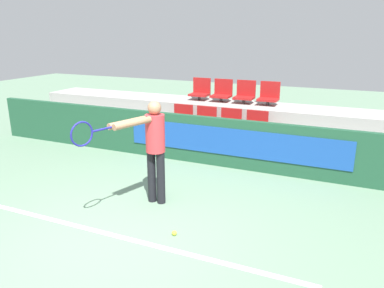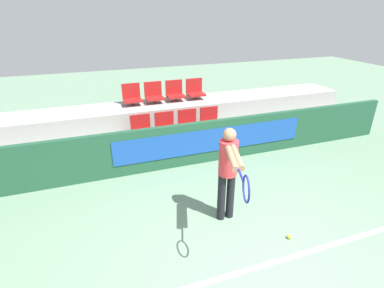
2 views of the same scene
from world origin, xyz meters
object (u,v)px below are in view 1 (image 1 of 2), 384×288
object	(u,v)px
stadium_chair_1	(205,121)
stadium_chair_2	(230,123)
stadium_chair_0	(182,118)
stadium_chair_4	(200,91)
stadium_chair_6	(245,94)
stadium_chair_7	(269,95)
stadium_chair_3	(256,126)
tennis_ball	(174,233)
stadium_chair_5	(222,92)
tennis_player	(151,143)

from	to	relation	value
stadium_chair_1	stadium_chair_2	bearing A→B (deg)	0.00
stadium_chair_0	stadium_chair_4	distance (m)	1.18
stadium_chair_6	stadium_chair_7	xyz separation A→B (m)	(0.57, 0.00, 0.00)
stadium_chair_3	stadium_chair_1	bearing A→B (deg)	180.00
stadium_chair_2	stadium_chair_3	bearing A→B (deg)	0.00
stadium_chair_2	stadium_chair_7	xyz separation A→B (m)	(0.57, 1.08, 0.47)
stadium_chair_7	tennis_ball	size ratio (longest dim) A/B	8.00
stadium_chair_0	stadium_chair_2	xyz separation A→B (m)	(1.13, 0.00, 0.00)
stadium_chair_3	stadium_chair_5	world-z (taller)	stadium_chair_5
stadium_chair_1	stadium_chair_2	world-z (taller)	same
stadium_chair_1	tennis_player	distance (m)	2.82
stadium_chair_3	tennis_player	world-z (taller)	tennis_player
stadium_chair_5	tennis_ball	size ratio (longest dim) A/B	8.00
tennis_player	tennis_ball	bearing A→B (deg)	-27.71
stadium_chair_2	stadium_chair_4	world-z (taller)	stadium_chair_4
stadium_chair_5	stadium_chair_7	world-z (taller)	same
stadium_chair_6	stadium_chair_7	bearing A→B (deg)	0.00
stadium_chair_3	stadium_chair_6	xyz separation A→B (m)	(-0.57, 1.08, 0.47)
tennis_player	tennis_ball	size ratio (longest dim) A/B	24.31
stadium_chair_6	tennis_ball	bearing A→B (deg)	-84.81
stadium_chair_2	stadium_chair_6	world-z (taller)	stadium_chair_6
stadium_chair_4	stadium_chair_7	size ratio (longest dim) A/B	1.00
stadium_chair_7	tennis_player	world-z (taller)	tennis_player
tennis_ball	tennis_player	bearing A→B (deg)	135.31
stadium_chair_1	tennis_player	world-z (taller)	tennis_player
stadium_chair_3	stadium_chair_4	world-z (taller)	stadium_chair_4
stadium_chair_0	stadium_chair_7	size ratio (longest dim) A/B	1.00
stadium_chair_3	stadium_chair_5	size ratio (longest dim) A/B	1.00
stadium_chair_2	stadium_chair_5	bearing A→B (deg)	117.68
stadium_chair_3	stadium_chair_7	size ratio (longest dim) A/B	1.00
stadium_chair_7	tennis_player	distance (m)	3.98
stadium_chair_7	stadium_chair_0	bearing A→B (deg)	-147.56
stadium_chair_1	stadium_chair_5	size ratio (longest dim) A/B	1.00
stadium_chair_5	stadium_chair_2	bearing A→B (deg)	-62.32
stadium_chair_0	stadium_chair_4	size ratio (longest dim) A/B	1.00
stadium_chair_0	stadium_chair_1	distance (m)	0.57
stadium_chair_0	tennis_ball	size ratio (longest dim) A/B	8.00
stadium_chair_1	stadium_chair_6	size ratio (longest dim) A/B	1.00
tennis_player	tennis_ball	distance (m)	1.40
stadium_chair_5	tennis_ball	bearing A→B (deg)	-77.92
stadium_chair_4	tennis_player	world-z (taller)	tennis_player
stadium_chair_6	stadium_chair_0	bearing A→B (deg)	-136.37
stadium_chair_0	stadium_chair_1	xyz separation A→B (m)	(0.57, 0.00, 0.00)
stadium_chair_3	tennis_ball	xyz separation A→B (m)	(-0.15, -3.52, -0.66)
tennis_ball	stadium_chair_6	bearing A→B (deg)	95.19
stadium_chair_2	stadium_chair_5	size ratio (longest dim) A/B	1.00
stadium_chair_1	stadium_chair_5	bearing A→B (deg)	90.00
tennis_player	stadium_chair_2	bearing A→B (deg)	100.65
stadium_chair_0	stadium_chair_3	bearing A→B (deg)	0.00
stadium_chair_2	stadium_chair_7	size ratio (longest dim) A/B	1.00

